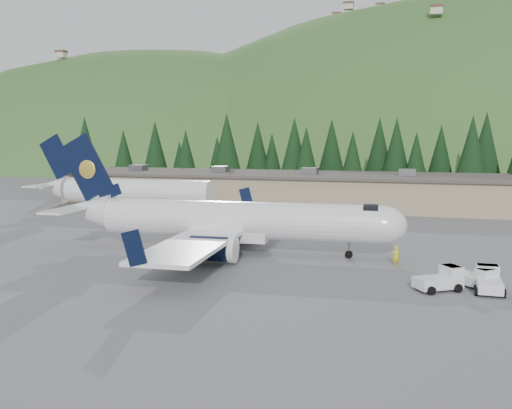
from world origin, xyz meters
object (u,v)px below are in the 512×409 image
object	(u,v)px
baggage_tug_c	(488,281)
terminal_building	(279,189)
baggage_tug_b	(478,279)
baggage_tug_a	(442,280)
second_airliner	(119,190)
ramp_worker	(396,256)
airliner	(229,221)

from	to	relation	value
baggage_tug_c	terminal_building	xyz separation A→B (m)	(-26.46, 46.05, 1.82)
baggage_tug_b	baggage_tug_a	bearing A→B (deg)	-107.26
second_airliner	ramp_worker	xyz separation A→B (m)	(39.64, -23.80, -2.42)
ramp_worker	terminal_building	bearing A→B (deg)	-89.73
second_airliner	baggage_tug_b	distance (m)	54.41
baggage_tug_a	terminal_building	distance (m)	52.10
second_airliner	ramp_worker	world-z (taller)	second_airliner
baggage_tug_b	ramp_worker	size ratio (longest dim) A/B	1.82
airliner	baggage_tug_b	size ratio (longest dim) A/B	10.55
baggage_tug_a	ramp_worker	world-z (taller)	ramp_worker
baggage_tug_a	baggage_tug_b	size ratio (longest dim) A/B	1.13
baggage_tug_b	terminal_building	bearing A→B (deg)	166.59
second_airliner	ramp_worker	bearing A→B (deg)	-30.98
baggage_tug_b	ramp_worker	xyz separation A→B (m)	(-6.10, 5.54, 0.17)
airliner	terminal_building	world-z (taller)	airliner
second_airliner	baggage_tug_c	bearing A→B (deg)	-32.94
baggage_tug_c	ramp_worker	size ratio (longest dim) A/B	1.88
airliner	second_airliner	size ratio (longest dim) A/B	1.26
terminal_building	ramp_worker	distance (m)	44.46
baggage_tug_a	baggage_tug_b	xyz separation A→B (m)	(2.62, 1.27, -0.07)
second_airliner	baggage_tug_c	xyz separation A→B (m)	(46.38, -30.05, -2.52)
baggage_tug_c	ramp_worker	world-z (taller)	ramp_worker
baggage_tug_b	ramp_worker	bearing A→B (deg)	-175.36
baggage_tug_b	baggage_tug_c	bearing A→B (deg)	-0.73
baggage_tug_b	terminal_building	world-z (taller)	terminal_building
second_airliner	baggage_tug_c	distance (m)	55.32
baggage_tug_a	ramp_worker	size ratio (longest dim) A/B	2.06
baggage_tug_a	baggage_tug_c	world-z (taller)	baggage_tug_c
second_airliner	terminal_building	xyz separation A→B (m)	(19.91, 16.00, -0.70)
baggage_tug_c	terminal_building	world-z (taller)	terminal_building
airliner	baggage_tug_c	world-z (taller)	airliner
ramp_worker	second_airliner	bearing A→B (deg)	-57.08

